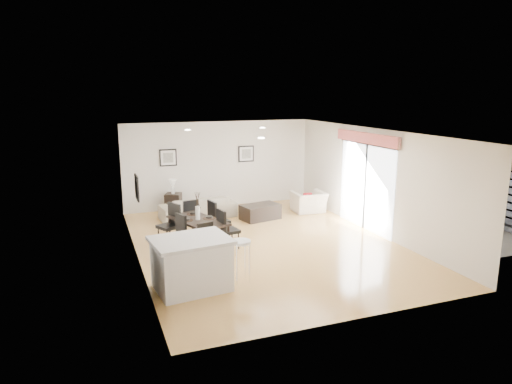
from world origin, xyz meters
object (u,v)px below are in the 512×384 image
object	(u,v)px
coffee_table	(260,212)
kitchen_island	(192,264)
sofa	(198,207)
dining_chair_wfar	(171,221)
dining_chair_head	(208,240)
dining_chair_foot	(190,215)
dining_chair_enear	(225,227)
armchair	(309,202)
bar_stool	(241,246)
side_table	(173,203)
dining_table	(198,222)
dining_chair_wnear	(178,232)
dining_chair_efar	(216,218)

from	to	relation	value
coffee_table	kitchen_island	xyz separation A→B (m)	(-2.89, -3.99, 0.28)
sofa	dining_chair_wfar	world-z (taller)	dining_chair_wfar
sofa	dining_chair_wfar	xyz separation A→B (m)	(-1.13, -1.99, 0.23)
dining_chair_head	dining_chair_foot	xyz separation A→B (m)	(0.03, 1.97, 0.05)
dining_chair_enear	coffee_table	xyz separation A→B (m)	(1.67, 2.09, -0.32)
armchair	bar_stool	world-z (taller)	bar_stool
sofa	dining_chair_head	bearing A→B (deg)	74.26
sofa	side_table	xyz separation A→B (m)	(-0.56, 0.86, -0.02)
dining_chair_enear	dining_chair_foot	world-z (taller)	dining_chair_enear
dining_table	side_table	bearing A→B (deg)	69.66
dining_chair_head	coffee_table	distance (m)	3.50
dining_chair_wfar	armchair	bearing A→B (deg)	81.36
coffee_table	dining_chair_wnear	bearing A→B (deg)	-156.15
dining_chair_efar	armchair	bearing A→B (deg)	-75.74
dining_chair_foot	side_table	distance (m)	2.31
dining_chair_enear	dining_chair_foot	xyz separation A→B (m)	(-0.54, 1.39, -0.02)
sofa	dining_chair_wfar	bearing A→B (deg)	54.54
dining_chair_foot	kitchen_island	bearing A→B (deg)	68.43
bar_stool	dining_table	bearing A→B (deg)	97.34
coffee_table	dining_chair_enear	bearing A→B (deg)	-141.14
dining_chair_wnear	dining_chair_wfar	bearing A→B (deg)	160.18
sofa	dining_table	xyz separation A→B (m)	(-0.57, -2.43, 0.28)
sofa	armchair	size ratio (longest dim) A/B	2.26
sofa	kitchen_island	xyz separation A→B (m)	(-1.24, -4.73, 0.18)
dining_chair_wnear	coffee_table	size ratio (longest dim) A/B	0.85
sofa	bar_stool	distance (m)	4.75
dining_chair_wfar	dining_chair_efar	size ratio (longest dim) A/B	1.00
side_table	bar_stool	size ratio (longest dim) A/B	0.72
dining_chair_foot	armchair	bearing A→B (deg)	-176.01
coffee_table	dining_chair_head	bearing A→B (deg)	-142.59
dining_chair_efar	dining_chair_foot	size ratio (longest dim) A/B	1.07
armchair	dining_chair_foot	xyz separation A→B (m)	(-3.88, -0.95, 0.20)
dining_table	dining_chair_foot	size ratio (longest dim) A/B	1.91
dining_chair_efar	dining_chair_head	xyz separation A→B (m)	(-0.57, -1.37, -0.08)
armchair	dining_chair_wnear	xyz separation A→B (m)	(-4.46, -2.30, 0.20)
dining_table	dining_chair_efar	bearing A→B (deg)	14.55
side_table	kitchen_island	size ratio (longest dim) A/B	0.39
dining_table	kitchen_island	size ratio (longest dim) A/B	1.16
dining_chair_head	dining_chair_foot	world-z (taller)	dining_chair_foot
dining_chair_head	armchair	bearing A→B (deg)	19.40
dining_chair_wnear	dining_chair_foot	world-z (taller)	dining_chair_foot
dining_table	bar_stool	world-z (taller)	bar_stool
dining_table	dining_chair_head	bearing A→B (deg)	-111.36
armchair	coffee_table	xyz separation A→B (m)	(-1.68, -0.25, -0.09)
dining_chair_wfar	dining_chair_efar	bearing A→B (deg)	60.01
dining_table	dining_chair_enear	world-z (taller)	dining_chair_enear
dining_chair_wnear	armchair	bearing A→B (deg)	97.54
dining_table	kitchen_island	world-z (taller)	kitchen_island
sofa	dining_chair_wnear	size ratio (longest dim) A/B	2.36
dining_table	bar_stool	bearing A→B (deg)	-102.77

